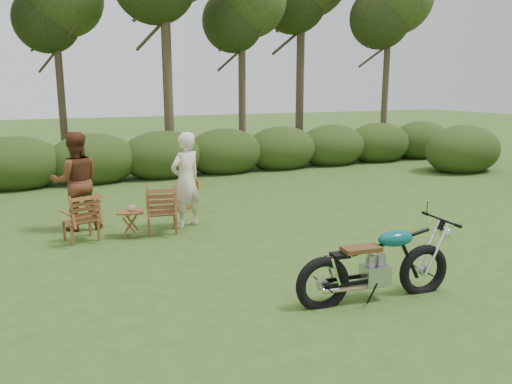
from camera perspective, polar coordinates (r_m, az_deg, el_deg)
name	(u,v)px	position (r m, az deg, el deg)	size (l,w,h in m)	color
ground	(325,279)	(7.23, 7.85, -9.85)	(80.00, 80.00, 0.00)	#314A18
tree_line	(169,48)	(15.96, -9.94, 15.89)	(22.52, 11.62, 8.14)	#3A2E1F
motorcycle	(374,299)	(6.74, 13.29, -11.77)	(2.05, 0.78, 1.17)	#0A8E8B
lawn_chair_right	(162,232)	(9.53, -10.64, -4.55)	(0.62, 0.62, 0.90)	#622E18
lawn_chair_left	(82,241)	(9.39, -19.25, -5.26)	(0.59, 0.59, 0.86)	#5E3117
side_table	(131,224)	(9.33, -14.13, -3.55)	(0.46, 0.39, 0.47)	brown
cup	(132,208)	(9.27, -14.02, -1.79)	(0.13, 0.13, 0.10)	beige
adult_a	(187,226)	(9.84, -7.87, -3.92)	(0.67, 0.44, 1.84)	beige
adult_b	(80,229)	(10.16, -19.50, -4.00)	(0.90, 0.70, 1.86)	#582D19
child	(188,208)	(11.27, -7.74, -1.86)	(0.73, 0.42, 1.13)	#C95713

